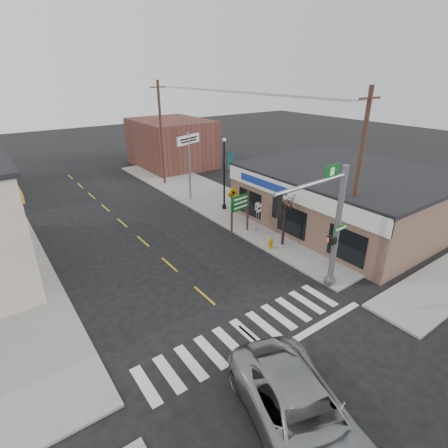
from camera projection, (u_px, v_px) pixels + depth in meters
ground at (253, 338)px, 15.73m from camera, size 140.00×140.00×0.00m
sidewalk_right at (235, 209)px, 30.17m from camera, size 6.00×38.00×0.13m
center_line at (170, 265)px, 21.67m from camera, size 0.12×56.00×0.01m
crosswalk at (247, 333)px, 16.03m from camera, size 11.00×2.20×0.01m
thrift_store at (347, 197)px, 27.13m from camera, size 12.00×14.00×4.00m
bldg_distant_right at (172, 143)px, 43.29m from camera, size 8.00×10.00×5.60m
suv at (301, 414)px, 11.25m from camera, size 4.78×7.10×1.81m
traffic_signal_pole at (329, 219)px, 17.43m from camera, size 5.48×0.40×6.94m
guide_sign at (240, 207)px, 24.89m from camera, size 1.79×0.14×3.13m
fire_hydrant at (271, 243)px, 23.26m from camera, size 0.23×0.23×0.74m
ped_crossing_sign at (232, 198)px, 27.21m from camera, size 1.04×0.07×2.67m
lamp_post at (225, 169)px, 28.76m from camera, size 0.78×0.61×6.01m
dance_center_sign at (189, 149)px, 30.60m from camera, size 2.86×0.18×6.07m
bare_tree at (286, 199)px, 22.63m from camera, size 2.10×2.10×4.20m
shrub_front at (316, 234)px, 24.28m from camera, size 1.24×1.24×0.93m
shrub_back at (285, 212)px, 28.08m from camera, size 1.20×1.20×0.90m
utility_pole_near at (357, 177)px, 20.23m from camera, size 1.78×0.27×10.24m
utility_pole_far at (161, 133)px, 34.96m from camera, size 1.76×0.26×10.12m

